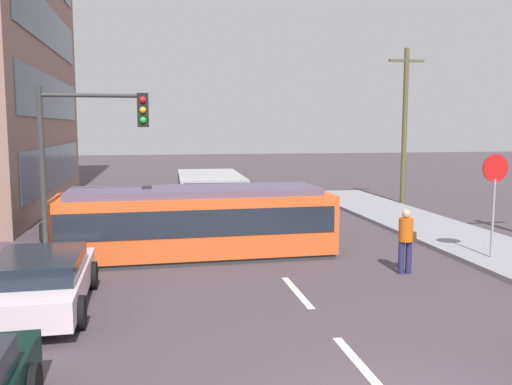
{
  "coord_description": "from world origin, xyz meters",
  "views": [
    {
      "loc": [
        -3.13,
        -5.76,
        3.76
      ],
      "look_at": [
        -0.25,
        9.78,
        1.86
      ],
      "focal_mm": 38.32,
      "sensor_mm": 36.0,
      "label": 1
    }
  ],
  "objects_px": {
    "traffic_light_mast": "(87,145)",
    "utility_pole_mid": "(405,123)",
    "parked_sedan_mid": "(40,281)",
    "stop_sign": "(495,184)",
    "city_bus": "(210,193)",
    "streetcar_tram": "(196,221)",
    "parked_sedan_far": "(81,217)",
    "pedestrian_crossing": "(406,238)"
  },
  "relations": [
    {
      "from": "parked_sedan_mid",
      "to": "stop_sign",
      "type": "distance_m",
      "value": 11.83
    },
    {
      "from": "parked_sedan_mid",
      "to": "parked_sedan_far",
      "type": "distance_m",
      "value": 8.12
    },
    {
      "from": "parked_sedan_far",
      "to": "traffic_light_mast",
      "type": "height_order",
      "value": "traffic_light_mast"
    },
    {
      "from": "streetcar_tram",
      "to": "utility_pole_mid",
      "type": "height_order",
      "value": "utility_pole_mid"
    },
    {
      "from": "traffic_light_mast",
      "to": "utility_pole_mid",
      "type": "bearing_deg",
      "value": 38.88
    },
    {
      "from": "parked_sedan_mid",
      "to": "parked_sedan_far",
      "type": "relative_size",
      "value": 0.97
    },
    {
      "from": "parked_sedan_far",
      "to": "traffic_light_mast",
      "type": "distance_m",
      "value": 6.32
    },
    {
      "from": "city_bus",
      "to": "utility_pole_mid",
      "type": "distance_m",
      "value": 10.64
    },
    {
      "from": "parked_sedan_mid",
      "to": "parked_sedan_far",
      "type": "xyz_separation_m",
      "value": [
        -0.2,
        8.12,
        0.0
      ]
    },
    {
      "from": "streetcar_tram",
      "to": "stop_sign",
      "type": "relative_size",
      "value": 2.76
    },
    {
      "from": "streetcar_tram",
      "to": "traffic_light_mast",
      "type": "distance_m",
      "value": 3.96
    },
    {
      "from": "parked_sedan_far",
      "to": "utility_pole_mid",
      "type": "distance_m",
      "value": 15.9
    },
    {
      "from": "city_bus",
      "to": "parked_sedan_far",
      "type": "bearing_deg",
      "value": -152.28
    },
    {
      "from": "stop_sign",
      "to": "city_bus",
      "type": "bearing_deg",
      "value": 128.89
    },
    {
      "from": "streetcar_tram",
      "to": "parked_sedan_far",
      "type": "relative_size",
      "value": 1.75
    },
    {
      "from": "city_bus",
      "to": "parked_sedan_mid",
      "type": "xyz_separation_m",
      "value": [
        -4.57,
        -10.62,
        -0.44
      ]
    },
    {
      "from": "streetcar_tram",
      "to": "utility_pole_mid",
      "type": "distance_m",
      "value": 14.63
    },
    {
      "from": "stop_sign",
      "to": "streetcar_tram",
      "type": "bearing_deg",
      "value": 164.67
    },
    {
      "from": "streetcar_tram",
      "to": "parked_sedan_mid",
      "type": "distance_m",
      "value": 5.46
    },
    {
      "from": "city_bus",
      "to": "utility_pole_mid",
      "type": "height_order",
      "value": "utility_pole_mid"
    },
    {
      "from": "streetcar_tram",
      "to": "parked_sedan_mid",
      "type": "xyz_separation_m",
      "value": [
        -3.51,
        -4.16,
        -0.42
      ]
    },
    {
      "from": "streetcar_tram",
      "to": "parked_sedan_mid",
      "type": "height_order",
      "value": "streetcar_tram"
    },
    {
      "from": "city_bus",
      "to": "parked_sedan_mid",
      "type": "height_order",
      "value": "city_bus"
    },
    {
      "from": "utility_pole_mid",
      "to": "parked_sedan_mid",
      "type": "bearing_deg",
      "value": -136.85
    },
    {
      "from": "stop_sign",
      "to": "utility_pole_mid",
      "type": "relative_size",
      "value": 0.38
    },
    {
      "from": "traffic_light_mast",
      "to": "pedestrian_crossing",
      "type": "bearing_deg",
      "value": -8.68
    },
    {
      "from": "parked_sedan_mid",
      "to": "city_bus",
      "type": "bearing_deg",
      "value": 66.73
    },
    {
      "from": "parked_sedan_far",
      "to": "streetcar_tram",
      "type": "bearing_deg",
      "value": -46.9
    },
    {
      "from": "pedestrian_crossing",
      "to": "utility_pole_mid",
      "type": "height_order",
      "value": "utility_pole_mid"
    },
    {
      "from": "utility_pole_mid",
      "to": "city_bus",
      "type": "bearing_deg",
      "value": -163.72
    },
    {
      "from": "pedestrian_crossing",
      "to": "stop_sign",
      "type": "bearing_deg",
      "value": 13.17
    },
    {
      "from": "parked_sedan_far",
      "to": "traffic_light_mast",
      "type": "bearing_deg",
      "value": -80.58
    },
    {
      "from": "city_bus",
      "to": "parked_sedan_mid",
      "type": "distance_m",
      "value": 11.57
    },
    {
      "from": "pedestrian_crossing",
      "to": "stop_sign",
      "type": "height_order",
      "value": "stop_sign"
    },
    {
      "from": "parked_sedan_far",
      "to": "traffic_light_mast",
      "type": "relative_size",
      "value": 0.96
    },
    {
      "from": "city_bus",
      "to": "traffic_light_mast",
      "type": "height_order",
      "value": "traffic_light_mast"
    },
    {
      "from": "parked_sedan_far",
      "to": "stop_sign",
      "type": "distance_m",
      "value": 13.37
    },
    {
      "from": "pedestrian_crossing",
      "to": "parked_sedan_far",
      "type": "relative_size",
      "value": 0.37
    },
    {
      "from": "city_bus",
      "to": "traffic_light_mast",
      "type": "distance_m",
      "value": 9.28
    },
    {
      "from": "parked_sedan_far",
      "to": "utility_pole_mid",
      "type": "xyz_separation_m",
      "value": [
        14.59,
        5.37,
        3.32
      ]
    },
    {
      "from": "traffic_light_mast",
      "to": "utility_pole_mid",
      "type": "height_order",
      "value": "utility_pole_mid"
    },
    {
      "from": "parked_sedan_mid",
      "to": "utility_pole_mid",
      "type": "xyz_separation_m",
      "value": [
        14.4,
        13.49,
        3.32
      ]
    }
  ]
}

